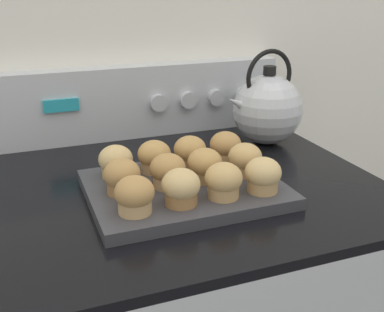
{
  "coord_description": "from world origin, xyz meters",
  "views": [
    {
      "loc": [
        -0.28,
        -0.48,
        1.3
      ],
      "look_at": [
        0.01,
        0.27,
        1.0
      ],
      "focal_mm": 45.0,
      "sensor_mm": 36.0,
      "label": 1
    }
  ],
  "objects_px": {
    "muffin_r1_c0": "(122,177)",
    "muffin_r0_c1": "(181,188)",
    "muffin_r0_c0": "(135,196)",
    "muffin_r2_c2": "(190,152)",
    "muffin_r2_c3": "(226,147)",
    "tea_kettle": "(267,108)",
    "muffin_r1_c3": "(245,160)",
    "muffin_r0_c3": "(263,175)",
    "muffin_r2_c0": "(116,162)",
    "muffin_r0_c2": "(224,181)",
    "muffin_r1_c2": "(205,165)",
    "muffin_r1_c1": "(168,171)",
    "muffin_pan": "(186,189)",
    "muffin_r2_c1": "(154,157)"
  },
  "relations": [
    {
      "from": "muffin_r1_c2",
      "to": "muffin_r2_c1",
      "type": "distance_m",
      "value": 0.11
    },
    {
      "from": "muffin_r1_c2",
      "to": "muffin_r2_c0",
      "type": "xyz_separation_m",
      "value": [
        -0.15,
        0.08,
        0.0
      ]
    },
    {
      "from": "muffin_r0_c0",
      "to": "muffin_r1_c3",
      "type": "distance_m",
      "value": 0.25
    },
    {
      "from": "muffin_r1_c0",
      "to": "muffin_r2_c1",
      "type": "distance_m",
      "value": 0.11
    },
    {
      "from": "muffin_r2_c0",
      "to": "muffin_r1_c3",
      "type": "bearing_deg",
      "value": -18.21
    },
    {
      "from": "muffin_r1_c2",
      "to": "muffin_r1_c3",
      "type": "relative_size",
      "value": 1.0
    },
    {
      "from": "muffin_r0_c3",
      "to": "muffin_r2_c0",
      "type": "distance_m",
      "value": 0.28
    },
    {
      "from": "muffin_r1_c1",
      "to": "muffin_r2_c3",
      "type": "relative_size",
      "value": 1.0
    },
    {
      "from": "muffin_r0_c1",
      "to": "muffin_r2_c2",
      "type": "height_order",
      "value": "same"
    },
    {
      "from": "muffin_pan",
      "to": "muffin_r2_c2",
      "type": "height_order",
      "value": "muffin_r2_c2"
    },
    {
      "from": "muffin_r0_c2",
      "to": "muffin_r0_c0",
      "type": "bearing_deg",
      "value": -179.38
    },
    {
      "from": "muffin_r1_c0",
      "to": "muffin_r2_c3",
      "type": "relative_size",
      "value": 1.0
    },
    {
      "from": "muffin_pan",
      "to": "muffin_r2_c2",
      "type": "distance_m",
      "value": 0.09
    },
    {
      "from": "muffin_r2_c0",
      "to": "muffin_r1_c0",
      "type": "bearing_deg",
      "value": -94.16
    },
    {
      "from": "muffin_r2_c3",
      "to": "muffin_r1_c0",
      "type": "bearing_deg",
      "value": -161.89
    },
    {
      "from": "muffin_r0_c0",
      "to": "muffin_r2_c2",
      "type": "relative_size",
      "value": 1.0
    },
    {
      "from": "muffin_r2_c0",
      "to": "muffin_r2_c3",
      "type": "bearing_deg",
      "value": 0.54
    },
    {
      "from": "muffin_r0_c0",
      "to": "muffin_r2_c2",
      "type": "height_order",
      "value": "same"
    },
    {
      "from": "muffin_pan",
      "to": "muffin_r1_c1",
      "type": "xyz_separation_m",
      "value": [
        -0.04,
        -0.0,
        0.04
      ]
    },
    {
      "from": "muffin_r0_c1",
      "to": "tea_kettle",
      "type": "relative_size",
      "value": 0.29
    },
    {
      "from": "muffin_pan",
      "to": "muffin_r1_c3",
      "type": "distance_m",
      "value": 0.13
    },
    {
      "from": "muffin_r0_c0",
      "to": "muffin_r0_c2",
      "type": "height_order",
      "value": "same"
    },
    {
      "from": "muffin_r0_c2",
      "to": "muffin_r2_c0",
      "type": "distance_m",
      "value": 0.22
    },
    {
      "from": "muffin_r0_c1",
      "to": "muffin_r2_c0",
      "type": "distance_m",
      "value": 0.17
    },
    {
      "from": "muffin_r0_c3",
      "to": "muffin_r2_c0",
      "type": "xyz_separation_m",
      "value": [
        -0.23,
        0.16,
        0.0
      ]
    },
    {
      "from": "muffin_pan",
      "to": "muffin_r2_c1",
      "type": "xyz_separation_m",
      "value": [
        -0.04,
        0.08,
        0.04
      ]
    },
    {
      "from": "muffin_r0_c2",
      "to": "muffin_r1_c2",
      "type": "xyz_separation_m",
      "value": [
        -0.0,
        0.08,
        0.0
      ]
    },
    {
      "from": "muffin_r1_c0",
      "to": "muffin_r0_c1",
      "type": "bearing_deg",
      "value": -44.35
    },
    {
      "from": "muffin_r0_c3",
      "to": "muffin_r1_c3",
      "type": "distance_m",
      "value": 0.08
    },
    {
      "from": "muffin_r2_c0",
      "to": "muffin_r2_c1",
      "type": "relative_size",
      "value": 1.0
    },
    {
      "from": "muffin_r0_c1",
      "to": "muffin_r0_c2",
      "type": "bearing_deg",
      "value": -0.45
    },
    {
      "from": "muffin_pan",
      "to": "muffin_r2_c0",
      "type": "relative_size",
      "value": 5.4
    },
    {
      "from": "muffin_r1_c0",
      "to": "muffin_r1_c3",
      "type": "relative_size",
      "value": 1.0
    },
    {
      "from": "muffin_r0_c2",
      "to": "muffin_r2_c3",
      "type": "xyz_separation_m",
      "value": [
        0.08,
        0.16,
        0.0
      ]
    },
    {
      "from": "muffin_pan",
      "to": "muffin_r0_c0",
      "type": "xyz_separation_m",
      "value": [
        -0.12,
        -0.08,
        0.04
      ]
    },
    {
      "from": "muffin_r1_c3",
      "to": "muffin_r2_c1",
      "type": "relative_size",
      "value": 1.0
    },
    {
      "from": "muffin_r2_c0",
      "to": "muffin_r2_c2",
      "type": "xyz_separation_m",
      "value": [
        0.15,
        0.0,
        0.0
      ]
    },
    {
      "from": "muffin_pan",
      "to": "muffin_r1_c1",
      "type": "bearing_deg",
      "value": -177.25
    },
    {
      "from": "muffin_r2_c0",
      "to": "tea_kettle",
      "type": "xyz_separation_m",
      "value": [
        0.39,
        0.13,
        0.03
      ]
    },
    {
      "from": "muffin_r1_c0",
      "to": "muffin_r2_c3",
      "type": "bearing_deg",
      "value": 18.11
    },
    {
      "from": "muffin_pan",
      "to": "muffin_r1_c3",
      "type": "xyz_separation_m",
      "value": [
        0.12,
        -0.0,
        0.04
      ]
    },
    {
      "from": "muffin_r2_c1",
      "to": "muffin_r2_c3",
      "type": "xyz_separation_m",
      "value": [
        0.15,
        0.0,
        0.0
      ]
    },
    {
      "from": "muffin_pan",
      "to": "muffin_r1_c2",
      "type": "distance_m",
      "value": 0.05
    },
    {
      "from": "muffin_r1_c1",
      "to": "muffin_r2_c3",
      "type": "bearing_deg",
      "value": 27.91
    },
    {
      "from": "muffin_r2_c3",
      "to": "muffin_r1_c1",
      "type": "bearing_deg",
      "value": -152.09
    },
    {
      "from": "muffin_r2_c2",
      "to": "muffin_r0_c3",
      "type": "bearing_deg",
      "value": -63.81
    },
    {
      "from": "muffin_r2_c2",
      "to": "muffin_r2_c0",
      "type": "bearing_deg",
      "value": -179.37
    },
    {
      "from": "muffin_r2_c3",
      "to": "tea_kettle",
      "type": "height_order",
      "value": "tea_kettle"
    },
    {
      "from": "muffin_r0_c2",
      "to": "muffin_r1_c1",
      "type": "bearing_deg",
      "value": 134.58
    },
    {
      "from": "muffin_r2_c1",
      "to": "muffin_r0_c2",
      "type": "bearing_deg",
      "value": -63.57
    }
  ]
}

